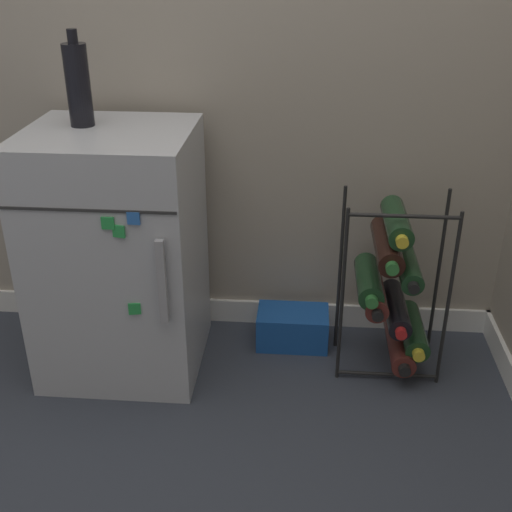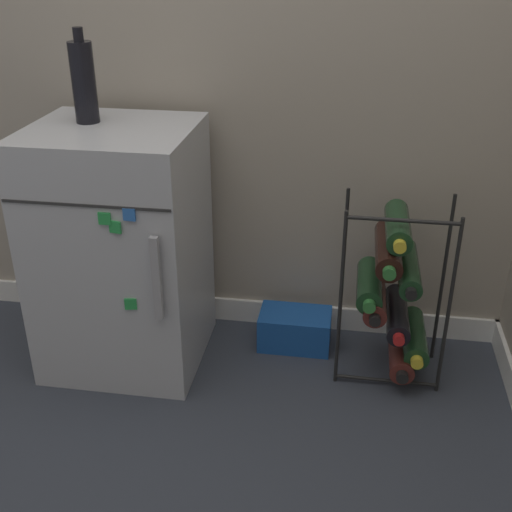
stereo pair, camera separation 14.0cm
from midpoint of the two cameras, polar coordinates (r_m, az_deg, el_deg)
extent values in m
plane|color=#333842|center=(1.97, -2.76, -15.72)|extent=(14.00, 14.00, 0.00)
cube|color=white|center=(2.46, 0.24, -4.86)|extent=(6.89, 0.01, 0.09)
cube|color=#B7BABF|center=(2.13, -10.02, 0.55)|extent=(0.51, 0.46, 0.81)
cube|color=#2D2D2D|center=(1.83, -12.88, 4.36)|extent=(0.50, 0.00, 0.01)
cube|color=#9E9EA3|center=(1.85, -6.69, -2.07)|extent=(0.02, 0.02, 0.26)
cube|color=green|center=(1.83, -11.21, 3.24)|extent=(0.04, 0.01, 0.04)
cube|color=green|center=(1.83, -10.30, 2.51)|extent=(0.04, 0.01, 0.04)
cube|color=blue|center=(1.80, -9.04, 3.61)|extent=(0.04, 0.01, 0.04)
cube|color=green|center=(1.93, -9.05, -4.28)|extent=(0.04, 0.01, 0.04)
cylinder|color=black|center=(2.03, 9.48, -4.04)|extent=(0.01, 0.01, 0.61)
cylinder|color=black|center=(2.07, 18.64, -4.60)|extent=(0.01, 0.01, 0.61)
cylinder|color=black|center=(2.19, 9.52, -1.58)|extent=(0.01, 0.01, 0.61)
cylinder|color=black|center=(2.23, 17.99, -2.15)|extent=(0.01, 0.01, 0.61)
cylinder|color=black|center=(2.20, 13.27, -10.75)|extent=(0.33, 0.01, 0.01)
cylinder|color=black|center=(1.91, 15.03, 3.03)|extent=(0.33, 0.01, 0.01)
cylinder|color=#56231E|center=(2.24, 14.46, -8.02)|extent=(0.08, 0.29, 0.08)
cylinder|color=black|center=(2.11, 14.76, -10.42)|extent=(0.04, 0.02, 0.04)
cylinder|color=#19381E|center=(2.22, 15.65, -6.96)|extent=(0.08, 0.27, 0.08)
cylinder|color=gold|center=(2.10, 16.00, -9.12)|extent=(0.04, 0.02, 0.04)
cylinder|color=black|center=(2.17, 14.24, -5.06)|extent=(0.07, 0.28, 0.07)
cylinder|color=red|center=(2.04, 14.52, -7.24)|extent=(0.04, 0.02, 0.04)
cylinder|color=#56231E|center=(2.13, 12.35, -3.56)|extent=(0.07, 0.27, 0.07)
cylinder|color=black|center=(2.00, 12.51, -5.64)|extent=(0.04, 0.02, 0.04)
cylinder|color=#19381E|center=(2.11, 11.91, -2.54)|extent=(0.08, 0.25, 0.08)
cylinder|color=#2D7033|center=(1.99, 12.03, -4.44)|extent=(0.04, 0.02, 0.04)
cylinder|color=#19381E|center=(2.09, 15.25, -1.07)|extent=(0.07, 0.30, 0.07)
cylinder|color=black|center=(1.94, 15.64, -3.29)|extent=(0.03, 0.02, 0.03)
cylinder|color=black|center=(2.05, 13.56, 0.56)|extent=(0.08, 0.30, 0.08)
cylinder|color=#2D7033|center=(1.91, 13.83, -1.54)|extent=(0.04, 0.02, 0.04)
cylinder|color=#19381E|center=(2.02, 14.44, 2.55)|extent=(0.08, 0.27, 0.08)
cylinder|color=gold|center=(1.89, 14.74, 0.79)|extent=(0.04, 0.02, 0.04)
cube|color=#194C9E|center=(2.32, 5.21, -6.51)|extent=(0.25, 0.16, 0.13)
cylinder|color=black|center=(2.04, -13.12, 14.75)|extent=(0.07, 0.07, 0.24)
cylinder|color=black|center=(2.02, -13.54, 18.62)|extent=(0.03, 0.03, 0.04)
camera|label=1|loc=(0.07, -88.06, 0.97)|focal=45.00mm
camera|label=2|loc=(0.07, 91.94, -0.97)|focal=45.00mm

